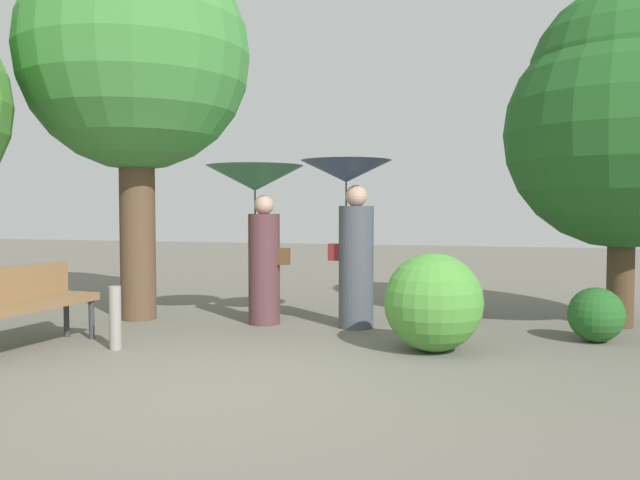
# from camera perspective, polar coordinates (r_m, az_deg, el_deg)

# --- Properties ---
(ground_plane) EXTENTS (40.00, 40.00, 0.00)m
(ground_plane) POSITION_cam_1_polar(r_m,az_deg,el_deg) (5.47, -9.17, -12.23)
(ground_plane) COLOR #6B665B
(person_left) EXTENTS (1.18, 1.18, 1.93)m
(person_left) POSITION_cam_1_polar(r_m,az_deg,el_deg) (7.98, -5.43, 2.88)
(person_left) COLOR #563338
(person_left) RESTS_ON ground
(person_right) EXTENTS (1.07, 1.07, 1.98)m
(person_right) POSITION_cam_1_polar(r_m,az_deg,el_deg) (7.70, 2.70, 2.25)
(person_right) COLOR #474C56
(person_right) RESTS_ON ground
(park_bench) EXTENTS (0.62, 1.54, 0.83)m
(park_bench) POSITION_cam_1_polar(r_m,az_deg,el_deg) (7.16, -24.38, -4.70)
(park_bench) COLOR #38383D
(park_bench) RESTS_ON ground
(tree_near_right) EXTENTS (2.74, 2.74, 4.02)m
(tree_near_right) POSITION_cam_1_polar(r_m,az_deg,el_deg) (8.56, 25.02, 9.86)
(tree_near_right) COLOR #4C3823
(tree_near_right) RESTS_ON ground
(tree_mid_left) EXTENTS (2.87, 2.87, 5.36)m
(tree_mid_left) POSITION_cam_1_polar(r_m,az_deg,el_deg) (8.86, -15.86, 16.93)
(tree_mid_left) COLOR brown
(tree_mid_left) RESTS_ON ground
(bush_path_left) EXTENTS (0.71, 0.71, 0.71)m
(bush_path_left) POSITION_cam_1_polar(r_m,az_deg,el_deg) (8.69, 11.03, -4.26)
(bush_path_left) COLOR #2D6B28
(bush_path_left) RESTS_ON ground
(bush_path_right) EXTENTS (0.98, 0.98, 0.98)m
(bush_path_right) POSITION_cam_1_polar(r_m,az_deg,el_deg) (6.55, 9.86, -5.37)
(bush_path_right) COLOR #4C9338
(bush_path_right) RESTS_ON ground
(bush_behind_bench) EXTENTS (0.58, 0.58, 0.58)m
(bush_behind_bench) POSITION_cam_1_polar(r_m,az_deg,el_deg) (7.52, 22.97, -6.03)
(bush_behind_bench) COLOR #235B23
(bush_behind_bench) RESTS_ON ground
(path_marker_post) EXTENTS (0.12, 0.12, 0.64)m
(path_marker_post) POSITION_cam_1_polar(r_m,az_deg,el_deg) (6.88, -17.45, -6.50)
(path_marker_post) COLOR gray
(path_marker_post) RESTS_ON ground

